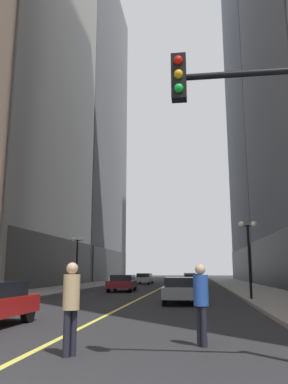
# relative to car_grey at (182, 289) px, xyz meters

# --- Properties ---
(ground_plane) EXTENTS (200.00, 200.00, 0.00)m
(ground_plane) POSITION_rel_car_grey_xyz_m (-2.65, 18.45, -0.72)
(ground_plane) COLOR #262628
(sidewalk_left) EXTENTS (4.50, 78.00, 0.15)m
(sidewalk_left) POSITION_rel_car_grey_xyz_m (-10.90, 18.45, -0.65)
(sidewalk_left) COLOR gray
(sidewalk_left) RESTS_ON ground
(sidewalk_right) EXTENTS (4.50, 78.00, 0.15)m
(sidewalk_right) POSITION_rel_car_grey_xyz_m (5.60, 18.45, -0.65)
(sidewalk_right) COLOR gray
(sidewalk_right) RESTS_ON ground
(lane_centre_stripe) EXTENTS (0.16, 70.00, 0.01)m
(lane_centre_stripe) POSITION_rel_car_grey_xyz_m (-2.65, 18.45, -0.72)
(lane_centre_stripe) COLOR #E5D64C
(lane_centre_stripe) RESTS_ON ground
(building_left_far) EXTENTS (15.96, 26.00, 55.51)m
(building_left_far) POSITION_rel_car_grey_xyz_m (-21.04, 43.45, 26.97)
(building_left_far) COLOR gray
(building_left_far) RESTS_ON ground
(building_right_far) EXTENTS (11.73, 26.00, 72.31)m
(building_right_far) POSITION_rel_car_grey_xyz_m (13.62, 43.45, 35.34)
(building_right_far) COLOR slate
(building_right_far) RESTS_ON ground
(car_grey) EXTENTS (2.02, 4.69, 1.32)m
(car_grey) POSITION_rel_car_grey_xyz_m (0.00, 0.00, 0.00)
(car_grey) COLOR slate
(car_grey) RESTS_ON ground
(car_maroon) EXTENTS (2.11, 4.57, 1.32)m
(car_maroon) POSITION_rel_car_grey_xyz_m (-5.19, 10.99, -0.00)
(car_maroon) COLOR maroon
(car_maroon) RESTS_ON ground
(car_blue) EXTENTS (2.05, 4.78, 1.32)m
(car_blue) POSITION_rel_car_grey_xyz_m (0.32, 21.32, -0.00)
(car_blue) COLOR navy
(car_blue) RESTS_ON ground
(car_silver) EXTENTS (1.92, 4.77, 1.32)m
(car_silver) POSITION_rel_car_grey_xyz_m (-5.69, 28.46, -0.00)
(car_silver) COLOR #B7B7BC
(car_silver) RESTS_ON ground
(car_yellow) EXTENTS (1.92, 4.09, 1.32)m
(car_yellow) POSITION_rel_car_grey_xyz_m (-0.09, 35.53, -0.00)
(car_yellow) COLOR yellow
(car_yellow) RESTS_ON ground
(pedestrian_in_blue_hoodie) EXTENTS (0.47, 0.47, 1.81)m
(pedestrian_in_blue_hoodie) POSITION_rel_car_grey_xyz_m (0.87, -11.53, 0.34)
(pedestrian_in_blue_hoodie) COLOR black
(pedestrian_in_blue_hoodie) RESTS_ON ground
(pedestrian_in_tan_trench) EXTENTS (0.47, 0.47, 1.83)m
(pedestrian_in_tan_trench) POSITION_rel_car_grey_xyz_m (-1.75, -12.91, 0.35)
(pedestrian_in_tan_trench) COLOR black
(pedestrian_in_tan_trench) RESTS_ON ground
(street_lamp_left_far) EXTENTS (1.06, 0.36, 4.43)m
(street_lamp_left_far) POSITION_rel_car_grey_xyz_m (-9.05, 10.89, 2.54)
(street_lamp_left_far) COLOR black
(street_lamp_left_far) RESTS_ON ground
(street_lamp_right_mid) EXTENTS (1.06, 0.36, 4.43)m
(street_lamp_right_mid) POSITION_rel_car_grey_xyz_m (3.75, 1.76, 2.54)
(street_lamp_right_mid) COLOR black
(street_lamp_right_mid) RESTS_ON ground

